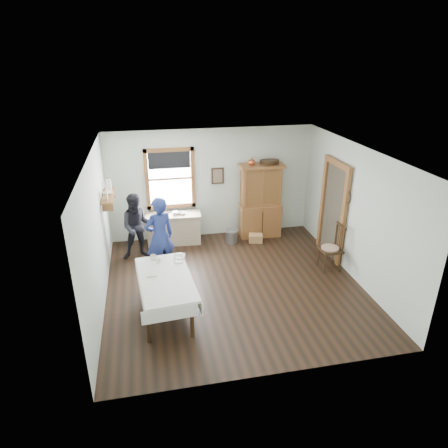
% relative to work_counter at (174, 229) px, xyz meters
% --- Properties ---
extents(room, '(5.01, 5.01, 2.70)m').
position_rel_work_counter_xyz_m(room, '(1.00, -2.18, 0.97)').
color(room, black).
rests_on(room, ground).
extents(window, '(1.18, 0.07, 1.48)m').
position_rel_work_counter_xyz_m(window, '(-0.00, 0.29, 1.25)').
color(window, white).
rests_on(window, room).
extents(doorway, '(0.09, 1.14, 2.22)m').
position_rel_work_counter_xyz_m(doorway, '(3.45, -1.33, 0.79)').
color(doorway, '#423C2F').
rests_on(doorway, room).
extents(wall_shelf, '(0.24, 1.00, 0.44)m').
position_rel_work_counter_xyz_m(wall_shelf, '(-1.37, -0.64, 1.20)').
color(wall_shelf, '#975C2E').
rests_on(wall_shelf, room).
extents(framed_picture, '(0.30, 0.04, 0.40)m').
position_rel_work_counter_xyz_m(framed_picture, '(1.15, 0.28, 1.17)').
color(framed_picture, '#312011').
rests_on(framed_picture, room).
extents(rug_beater, '(0.01, 0.27, 0.27)m').
position_rel_work_counter_xyz_m(rug_beater, '(3.45, -1.88, 1.34)').
color(rug_beater, black).
rests_on(rug_beater, room).
extents(work_counter, '(1.34, 0.59, 0.75)m').
position_rel_work_counter_xyz_m(work_counter, '(0.00, 0.00, 0.00)').
color(work_counter, tan).
rests_on(work_counter, room).
extents(china_hutch, '(1.10, 0.56, 1.85)m').
position_rel_work_counter_xyz_m(china_hutch, '(2.17, 0.02, 0.55)').
color(china_hutch, '#975C2E').
rests_on(china_hutch, room).
extents(dining_table, '(1.07, 1.84, 0.71)m').
position_rel_work_counter_xyz_m(dining_table, '(-0.37, -2.82, -0.02)').
color(dining_table, white).
rests_on(dining_table, room).
extents(spindle_chair, '(0.48, 0.48, 1.03)m').
position_rel_work_counter_xyz_m(spindle_chair, '(3.15, -1.96, 0.14)').
color(spindle_chair, '#312011').
rests_on(spindle_chair, room).
extents(pail, '(0.35, 0.35, 0.31)m').
position_rel_work_counter_xyz_m(pail, '(1.38, -0.28, -0.22)').
color(pail, gray).
rests_on(pail, room).
extents(wicker_basket, '(0.38, 0.30, 0.20)m').
position_rel_work_counter_xyz_m(wicker_basket, '(1.97, -0.36, -0.28)').
color(wicker_basket, '#A5774B').
rests_on(wicker_basket, room).
extents(woman_blue, '(0.68, 0.57, 1.58)m').
position_rel_work_counter_xyz_m(woman_blue, '(-0.39, -1.44, 0.41)').
color(woman_blue, navy).
rests_on(woman_blue, room).
extents(figure_dark, '(0.70, 0.55, 1.40)m').
position_rel_work_counter_xyz_m(figure_dark, '(-0.84, -0.59, 0.33)').
color(figure_dark, black).
rests_on(figure_dark, room).
extents(table_cup_a, '(0.14, 0.14, 0.09)m').
position_rel_work_counter_xyz_m(table_cup_a, '(-0.55, -2.10, 0.38)').
color(table_cup_a, silver).
rests_on(table_cup_a, dining_table).
extents(table_cup_b, '(0.10, 0.10, 0.09)m').
position_rel_work_counter_xyz_m(table_cup_b, '(-0.46, -2.29, 0.38)').
color(table_cup_b, silver).
rests_on(table_cup_b, dining_table).
extents(table_bowl, '(0.27, 0.27, 0.06)m').
position_rel_work_counter_xyz_m(table_bowl, '(-0.07, -2.15, 0.36)').
color(table_bowl, silver).
rests_on(table_bowl, dining_table).
extents(counter_book, '(0.17, 0.22, 0.02)m').
position_rel_work_counter_xyz_m(counter_book, '(0.03, 0.03, 0.39)').
color(counter_book, '#76634F').
rests_on(counter_book, work_counter).
extents(counter_bowl, '(0.24, 0.24, 0.06)m').
position_rel_work_counter_xyz_m(counter_bowl, '(0.21, -0.04, 0.41)').
color(counter_bowl, silver).
rests_on(counter_bowl, work_counter).
extents(shelf_bowl, '(0.22, 0.22, 0.05)m').
position_rel_work_counter_xyz_m(shelf_bowl, '(-1.37, -0.63, 1.22)').
color(shelf_bowl, silver).
rests_on(shelf_bowl, wall_shelf).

